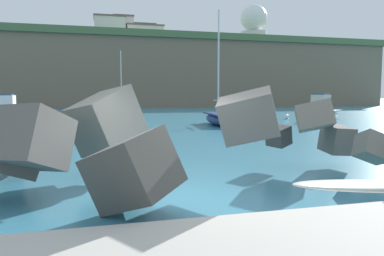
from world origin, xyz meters
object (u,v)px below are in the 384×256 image
(boat_near_left, at_px, (122,108))
(station_building_annex, at_px, (123,32))
(boat_near_right, at_px, (8,114))
(station_building_west, at_px, (144,35))
(boat_mid_left, at_px, (322,112))
(mooring_buoy_middle, at_px, (287,117))
(station_building_east, at_px, (144,35))
(boat_mid_centre, at_px, (219,118))
(mooring_buoy_inner, at_px, (120,123))
(station_building_central, at_px, (110,29))
(radar_dome, at_px, (254,25))

(boat_near_left, distance_m, station_building_annex, 40.31)
(boat_near_right, relative_size, station_building_west, 0.82)
(boat_mid_left, relative_size, station_building_west, 0.98)
(mooring_buoy_middle, relative_size, station_building_west, 0.07)
(station_building_east, xyz_separation_m, station_building_annex, (-4.46, 2.54, 1.05))
(boat_near_left, bearing_deg, mooring_buoy_middle, -51.41)
(station_building_annex, bearing_deg, boat_mid_centre, -87.03)
(boat_near_right, distance_m, station_building_east, 54.77)
(boat_near_left, xyz_separation_m, boat_mid_left, (15.85, -18.78, 0.16))
(mooring_buoy_middle, bearing_deg, boat_near_right, 176.92)
(mooring_buoy_inner, bearing_deg, boat_near_left, 86.30)
(mooring_buoy_inner, height_order, station_building_central, station_building_central)
(boat_mid_left, height_order, station_building_east, station_building_east)
(station_building_east, bearing_deg, mooring_buoy_inner, -98.68)
(boat_near_left, xyz_separation_m, station_building_central, (-0.49, 30.25, 15.12))
(mooring_buoy_inner, bearing_deg, radar_dome, 57.44)
(boat_mid_centre, distance_m, station_building_east, 57.89)
(boat_mid_left, xyz_separation_m, station_building_west, (-8.70, 54.84, 14.92))
(boat_mid_left, xyz_separation_m, radar_dome, (15.59, 49.61, 17.37))
(mooring_buoy_middle, bearing_deg, station_building_annex, 101.45)
(boat_near_right, distance_m, boat_mid_left, 25.49)
(boat_near_right, xyz_separation_m, mooring_buoy_inner, (8.13, -4.77, -0.45))
(boat_near_left, relative_size, boat_near_right, 1.47)
(station_building_west, distance_m, station_building_east, 1.66)
(station_building_east, bearing_deg, radar_dome, -8.37)
(boat_near_left, height_order, boat_mid_left, boat_near_left)
(boat_mid_centre, distance_m, mooring_buoy_middle, 9.13)
(boat_mid_left, bearing_deg, station_building_central, 108.43)
(mooring_buoy_inner, relative_size, mooring_buoy_middle, 1.00)
(boat_mid_left, distance_m, station_building_annex, 59.41)
(boat_near_right, xyz_separation_m, mooring_buoy_middle, (22.97, -1.23, -0.45))
(boat_mid_centre, relative_size, station_building_east, 1.00)
(boat_near_left, height_order, mooring_buoy_middle, boat_near_left)
(boat_near_left, bearing_deg, boat_near_right, -121.06)
(mooring_buoy_middle, xyz_separation_m, station_building_annex, (-10.92, 53.89, 16.18))
(boat_near_left, distance_m, station_building_central, 33.83)
(boat_mid_centre, height_order, radar_dome, radar_dome)
(boat_mid_centre, bearing_deg, boat_near_left, 104.67)
(boat_near_right, height_order, station_building_central, station_building_central)
(boat_mid_left, relative_size, station_building_central, 0.97)
(boat_near_right, height_order, station_building_east, station_building_east)
(boat_near_left, relative_size, radar_dome, 0.82)
(boat_near_left, bearing_deg, mooring_buoy_inner, -93.70)
(mooring_buoy_inner, height_order, mooring_buoy_middle, same)
(radar_dome, height_order, station_building_central, radar_dome)
(boat_near_left, distance_m, station_building_west, 39.73)
(station_building_east, bearing_deg, boat_mid_centre, -91.46)
(mooring_buoy_inner, bearing_deg, boat_near_right, 149.59)
(radar_dome, bearing_deg, station_building_annex, 168.00)
(boat_mid_left, relative_size, station_building_annex, 0.85)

